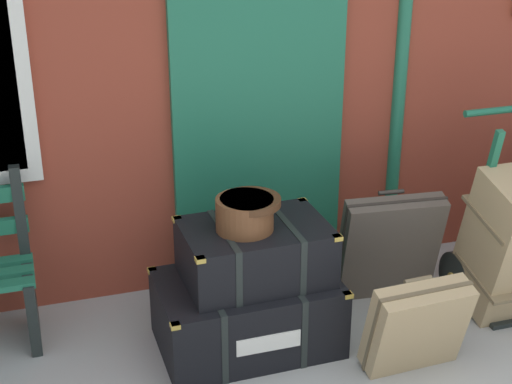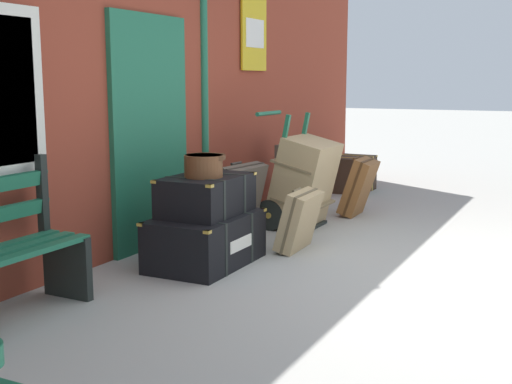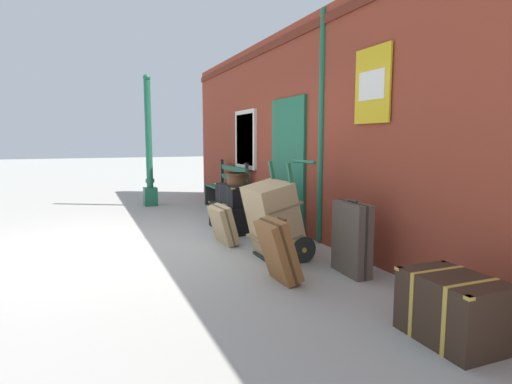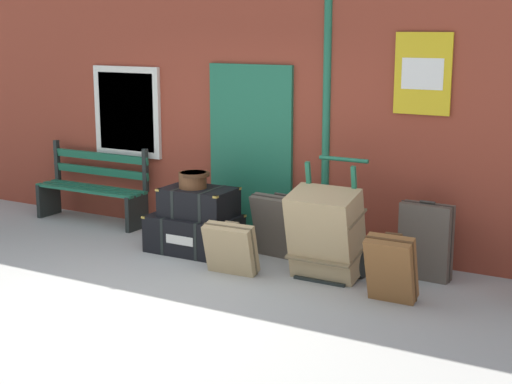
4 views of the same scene
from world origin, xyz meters
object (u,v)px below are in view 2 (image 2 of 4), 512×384
at_px(suitcase_umber, 292,176).
at_px(corner_trunk, 352,174).
at_px(steamer_trunk_base, 206,240).
at_px(porters_trolley, 288,200).
at_px(steamer_trunk_middle, 206,195).
at_px(round_hatbox, 204,164).
at_px(suitcase_brown, 299,220).
at_px(suitcase_beige, 359,187).
at_px(suitcase_caramel, 239,201).
at_px(large_brown_trunk, 304,182).

relative_size(suitcase_umber, corner_trunk, 1.17).
bearing_deg(steamer_trunk_base, porters_trolley, 0.59).
relative_size(steamer_trunk_middle, round_hatbox, 2.32).
bearing_deg(steamer_trunk_middle, round_hatbox, -162.91).
bearing_deg(suitcase_brown, steamer_trunk_base, 148.01).
xyz_separation_m(steamer_trunk_base, porters_trolley, (1.72, 0.02, 0.06)).
height_order(porters_trolley, suitcase_beige, porters_trolley).
xyz_separation_m(suitcase_caramel, suitcase_brown, (-0.19, -0.72, -0.09)).
bearing_deg(steamer_trunk_base, corner_trunk, 1.88).
bearing_deg(suitcase_brown, porters_trolley, 29.48).
bearing_deg(suitcase_beige, porters_trolley, 148.53).
bearing_deg(large_brown_trunk, round_hatbox, 174.69).
height_order(round_hatbox, suitcase_beige, round_hatbox).
distance_m(round_hatbox, suitcase_umber, 2.66).
bearing_deg(suitcase_caramel, corner_trunk, -1.57).
distance_m(round_hatbox, porters_trolley, 1.81).
relative_size(steamer_trunk_base, corner_trunk, 1.45).
distance_m(steamer_trunk_base, suitcase_brown, 0.95).
distance_m(steamer_trunk_base, round_hatbox, 0.63).
distance_m(round_hatbox, large_brown_trunk, 1.77).
bearing_deg(steamer_trunk_middle, suitcase_brown, -35.00).
distance_m(suitcase_brown, corner_trunk, 3.40).
distance_m(steamer_trunk_middle, suitcase_brown, 0.96).
relative_size(steamer_trunk_middle, corner_trunk, 1.18).
distance_m(suitcase_umber, corner_trunk, 1.57).
bearing_deg(suitcase_umber, suitcase_caramel, -174.80).
xyz_separation_m(large_brown_trunk, corner_trunk, (2.42, 0.29, -0.24)).
height_order(suitcase_beige, corner_trunk, suitcase_beige).
height_order(porters_trolley, suitcase_umber, porters_trolley).
relative_size(steamer_trunk_base, porters_trolley, 0.85).
height_order(round_hatbox, porters_trolley, porters_trolley).
bearing_deg(suitcase_beige, steamer_trunk_middle, 168.50).
bearing_deg(suitcase_brown, corner_trunk, 10.79).
relative_size(round_hatbox, suitcase_caramel, 0.48).
bearing_deg(porters_trolley, suitcase_umber, 21.86).
bearing_deg(suitcase_brown, large_brown_trunk, 20.58).
xyz_separation_m(large_brown_trunk, suitcase_brown, (-0.92, -0.34, -0.20)).
bearing_deg(suitcase_caramel, large_brown_trunk, -27.48).
xyz_separation_m(suitcase_umber, suitcase_caramel, (-1.60, -0.15, -0.03)).
relative_size(steamer_trunk_base, suitcase_umber, 1.24).
xyz_separation_m(round_hatbox, large_brown_trunk, (1.72, -0.16, -0.37)).
distance_m(suitcase_beige, suitcase_brown, 1.74).
xyz_separation_m(suitcase_umber, suitcase_beige, (-0.05, -0.85, -0.06)).
xyz_separation_m(steamer_trunk_middle, suitcase_brown, (0.75, -0.52, -0.31)).
height_order(round_hatbox, suitcase_brown, round_hatbox).
bearing_deg(round_hatbox, suitcase_beige, -10.84).
relative_size(porters_trolley, suitcase_brown, 2.14).
height_order(steamer_trunk_middle, corner_trunk, steamer_trunk_middle).
xyz_separation_m(porters_trolley, suitcase_caramel, (-0.73, 0.20, 0.09)).
distance_m(porters_trolley, suitcase_umber, 0.95).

